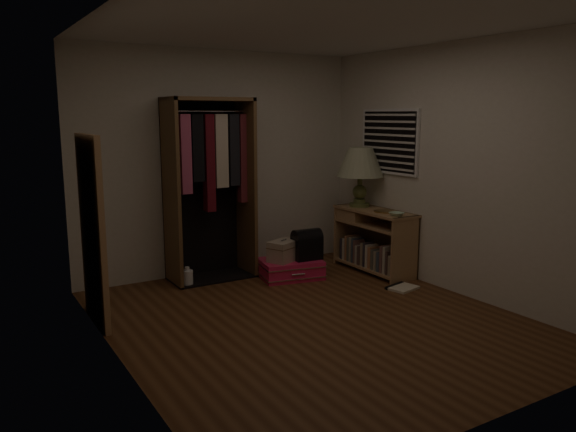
# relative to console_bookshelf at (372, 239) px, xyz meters

# --- Properties ---
(ground) EXTENTS (4.00, 4.00, 0.00)m
(ground) POSITION_rel_console_bookshelf_xyz_m (-1.53, -1.04, -0.39)
(ground) COLOR #512D17
(ground) RESTS_ON ground
(room_walls) EXTENTS (3.52, 4.02, 2.60)m
(room_walls) POSITION_rel_console_bookshelf_xyz_m (-1.46, -1.00, 1.11)
(room_walls) COLOR beige
(room_walls) RESTS_ON ground
(console_bookshelf) EXTENTS (0.42, 1.12, 0.75)m
(console_bookshelf) POSITION_rel_console_bookshelf_xyz_m (0.00, 0.00, 0.00)
(console_bookshelf) COLOR #A3784F
(console_bookshelf) RESTS_ON ground
(open_wardrobe) EXTENTS (0.96, 0.50, 2.05)m
(open_wardrobe) POSITION_rel_console_bookshelf_xyz_m (-1.76, 0.73, 0.81)
(open_wardrobe) COLOR brown
(open_wardrobe) RESTS_ON ground
(floor_mirror) EXTENTS (0.06, 0.80, 1.70)m
(floor_mirror) POSITION_rel_console_bookshelf_xyz_m (-3.24, -0.04, 0.46)
(floor_mirror) COLOR tan
(floor_mirror) RESTS_ON ground
(pink_suitcase) EXTENTS (0.79, 0.64, 0.21)m
(pink_suitcase) POSITION_rel_console_bookshelf_xyz_m (-1.00, 0.24, -0.29)
(pink_suitcase) COLOR #DF1B4D
(pink_suitcase) RESTS_ON ground
(train_case) EXTENTS (0.42, 0.36, 0.25)m
(train_case) POSITION_rel_console_bookshelf_xyz_m (-1.10, 0.23, -0.06)
(train_case) COLOR tan
(train_case) RESTS_ON pink_suitcase
(black_bag) EXTENTS (0.34, 0.24, 0.36)m
(black_bag) POSITION_rel_console_bookshelf_xyz_m (-0.82, 0.17, 0.00)
(black_bag) COLOR black
(black_bag) RESTS_ON pink_suitcase
(table_lamp) EXTENTS (0.61, 0.61, 0.72)m
(table_lamp) POSITION_rel_console_bookshelf_xyz_m (0.01, 0.26, 0.89)
(table_lamp) COLOR #4D582A
(table_lamp) RESTS_ON console_bookshelf
(brass_tray) EXTENTS (0.29, 0.29, 0.01)m
(brass_tray) POSITION_rel_console_bookshelf_xyz_m (0.01, -0.21, 0.36)
(brass_tray) COLOR olive
(brass_tray) RESTS_ON console_bookshelf
(ceramic_bowl) EXTENTS (0.19, 0.19, 0.04)m
(ceramic_bowl) POSITION_rel_console_bookshelf_xyz_m (-0.04, -0.47, 0.38)
(ceramic_bowl) COLOR #B2D6B2
(ceramic_bowl) RESTS_ON console_bookshelf
(white_jug) EXTENTS (0.13, 0.13, 0.22)m
(white_jug) POSITION_rel_console_bookshelf_xyz_m (-2.14, 0.56, -0.30)
(white_jug) COLOR white
(white_jug) RESTS_ON ground
(floor_book) EXTENTS (0.36, 0.31, 0.03)m
(floor_book) POSITION_rel_console_bookshelf_xyz_m (-0.19, -0.74, -0.38)
(floor_book) COLOR beige
(floor_book) RESTS_ON ground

